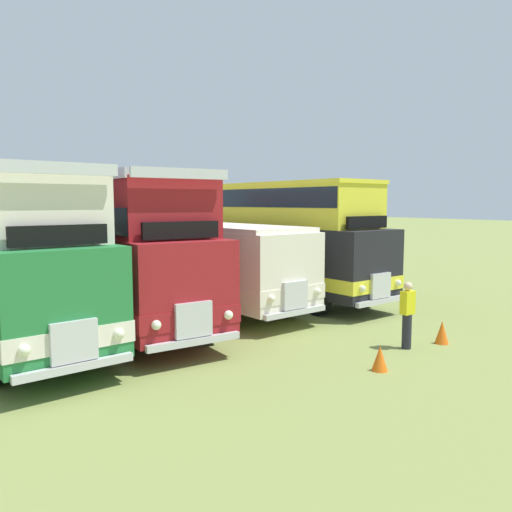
{
  "coord_description": "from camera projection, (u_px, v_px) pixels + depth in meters",
  "views": [
    {
      "loc": [
        -4.11,
        -15.5,
        3.74
      ],
      "look_at": [
        7.48,
        0.4,
        1.65
      ],
      "focal_mm": 35.54,
      "sensor_mm": 36.0,
      "label": 1
    }
  ],
  "objects": [
    {
      "name": "bus_fourth_in_row",
      "position": [
        114.0,
        246.0,
        16.06
      ],
      "size": [
        3.13,
        11.38,
        4.52
      ],
      "color": "maroon",
      "rests_on": "ground"
    },
    {
      "name": "cone_mid_row",
      "position": [
        380.0,
        358.0,
        11.27
      ],
      "size": [
        0.36,
        0.36,
        0.57
      ],
      "primitive_type": "cone",
      "color": "orange",
      "rests_on": "ground"
    },
    {
      "name": "bus_fifth_in_row",
      "position": [
        202.0,
        258.0,
        18.22
      ],
      "size": [
        2.99,
        9.94,
        2.99
      ],
      "color": "silver",
      "rests_on": "ground"
    },
    {
      "name": "ground_plane",
      "position": [
        64.0,
        327.0,
        15.25
      ],
      "size": [
        200.0,
        200.0,
        0.0
      ],
      "primitive_type": "plane",
      "color": "olive"
    },
    {
      "name": "bus_sixth_in_row",
      "position": [
        274.0,
        235.0,
        20.09
      ],
      "size": [
        2.92,
        10.44,
        4.49
      ],
      "color": "black",
      "rests_on": "ground"
    },
    {
      "name": "marshal_person",
      "position": [
        407.0,
        315.0,
        12.92
      ],
      "size": [
        0.36,
        0.24,
        1.73
      ],
      "color": "#23232D",
      "rests_on": "ground"
    },
    {
      "name": "cone_near_end",
      "position": [
        442.0,
        332.0,
        13.44
      ],
      "size": [
        0.36,
        0.36,
        0.61
      ],
      "primitive_type": "cone",
      "color": "orange",
      "rests_on": "ground"
    },
    {
      "name": "rope_fence_line",
      "position": [
        4.0,
        271.0,
        22.65
      ],
      "size": [
        22.67,
        0.08,
        1.05
      ],
      "color": "#8C704C",
      "rests_on": "ground"
    }
  ]
}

